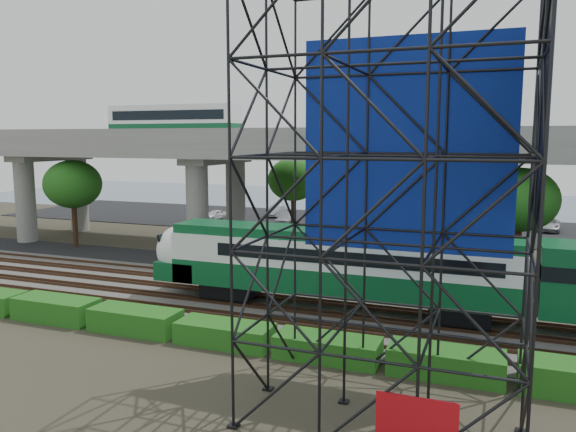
% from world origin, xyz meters
% --- Properties ---
extents(ground, '(140.00, 140.00, 0.00)m').
position_xyz_m(ground, '(0.00, 0.00, 0.00)').
color(ground, '#474233').
rests_on(ground, ground).
extents(ballast_bed, '(90.00, 12.00, 0.20)m').
position_xyz_m(ballast_bed, '(0.00, 2.00, 0.10)').
color(ballast_bed, slate).
rests_on(ballast_bed, ground).
extents(service_road, '(90.00, 5.00, 0.08)m').
position_xyz_m(service_road, '(0.00, 10.50, 0.04)').
color(service_road, black).
rests_on(service_road, ground).
extents(parking_lot, '(90.00, 18.00, 0.08)m').
position_xyz_m(parking_lot, '(0.00, 34.00, 0.04)').
color(parking_lot, black).
rests_on(parking_lot, ground).
extents(harbor_water, '(140.00, 40.00, 0.03)m').
position_xyz_m(harbor_water, '(0.00, 56.00, 0.01)').
color(harbor_water, '#486477').
rests_on(harbor_water, ground).
extents(rail_tracks, '(90.00, 9.52, 0.16)m').
position_xyz_m(rail_tracks, '(0.00, 2.00, 0.28)').
color(rail_tracks, '#472D1E').
rests_on(rail_tracks, ballast_bed).
extents(commuter_train, '(29.30, 3.06, 4.30)m').
position_xyz_m(commuter_train, '(6.77, 2.00, 2.88)').
color(commuter_train, black).
rests_on(commuter_train, rail_tracks).
extents(overpass, '(80.00, 12.00, 12.40)m').
position_xyz_m(overpass, '(-1.03, 16.00, 8.21)').
color(overpass, '#9E9B93').
rests_on(overpass, ground).
extents(scaffold_tower, '(9.36, 6.36, 15.00)m').
position_xyz_m(scaffold_tower, '(9.25, -7.98, 7.47)').
color(scaffold_tower, black).
rests_on(scaffold_tower, ground).
extents(hedge_strip, '(34.60, 1.80, 1.20)m').
position_xyz_m(hedge_strip, '(1.01, -4.30, 0.56)').
color(hedge_strip, '#145A16').
rests_on(hedge_strip, ground).
extents(trees, '(40.94, 16.94, 7.69)m').
position_xyz_m(trees, '(-4.67, 16.17, 5.57)').
color(trees, '#382314').
rests_on(trees, ground).
extents(suv, '(4.85, 3.02, 1.25)m').
position_xyz_m(suv, '(-5.25, 11.25, 0.71)').
color(suv, black).
rests_on(suv, service_road).
extents(parked_cars, '(38.30, 9.60, 1.32)m').
position_xyz_m(parked_cars, '(1.41, 33.89, 0.69)').
color(parked_cars, white).
rests_on(parked_cars, parking_lot).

